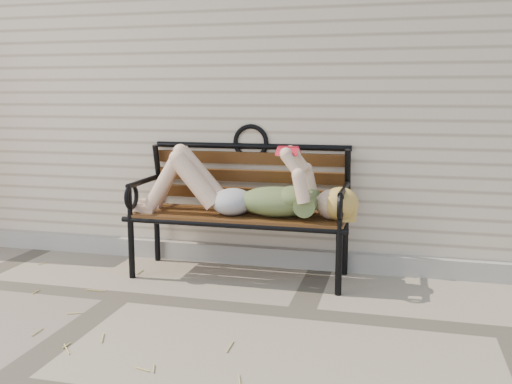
# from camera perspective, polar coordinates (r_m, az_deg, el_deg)

# --- Properties ---
(ground) EXTENTS (80.00, 80.00, 0.00)m
(ground) POSITION_cam_1_polar(r_m,az_deg,el_deg) (4.10, -13.32, -10.14)
(ground) COLOR gray
(ground) RESTS_ON ground
(house_wall) EXTENTS (8.00, 4.00, 3.00)m
(house_wall) POSITION_cam_1_polar(r_m,az_deg,el_deg) (6.67, -1.76, 10.78)
(house_wall) COLOR beige
(house_wall) RESTS_ON ground
(foundation_strip) EXTENTS (8.00, 0.10, 0.15)m
(foundation_strip) POSITION_cam_1_polar(r_m,az_deg,el_deg) (4.92, -8.16, -5.71)
(foundation_strip) COLOR #9E988F
(foundation_strip) RESTS_ON ground
(garden_bench) EXTENTS (1.77, 0.71, 1.15)m
(garden_bench) POSITION_cam_1_polar(r_m,az_deg,el_deg) (4.38, -1.32, 0.07)
(garden_bench) COLOR black
(garden_bench) RESTS_ON ground
(reading_woman) EXTENTS (1.67, 0.38, 0.53)m
(reading_woman) POSITION_cam_1_polar(r_m,az_deg,el_deg) (4.23, -1.64, 0.27)
(reading_woman) COLOR #093544
(reading_woman) RESTS_ON ground
(straw_scatter) EXTENTS (2.56, 1.50, 0.01)m
(straw_scatter) POSITION_cam_1_polar(r_m,az_deg,el_deg) (4.18, -17.01, -9.86)
(straw_scatter) COLOR tan
(straw_scatter) RESTS_ON ground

